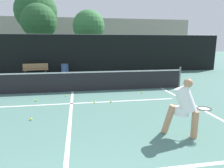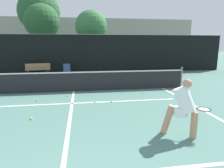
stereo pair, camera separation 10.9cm
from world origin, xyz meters
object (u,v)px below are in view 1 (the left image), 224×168
object	(u,v)px
trash_bin	(65,69)
courtside_bench	(36,69)
player_practicing	(184,106)
parked_car	(98,62)

from	to	relation	value
trash_bin	courtside_bench	bearing A→B (deg)	-176.87
courtside_bench	trash_bin	distance (m)	2.01
player_practicing	parked_car	size ratio (longest dim) A/B	0.34
parked_car	trash_bin	bearing A→B (deg)	-128.27
player_practicing	courtside_bench	world-z (taller)	player_practicing
courtside_bench	trash_bin	bearing A→B (deg)	-4.81
courtside_bench	parked_car	xyz separation A→B (m)	(4.83, 3.68, 0.11)
player_practicing	parked_car	distance (m)	14.20
courtside_bench	parked_car	size ratio (longest dim) A/B	0.40
courtside_bench	parked_car	bearing A→B (deg)	29.37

